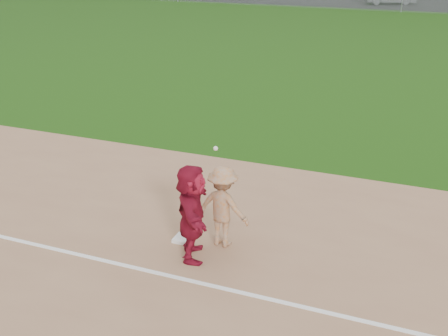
% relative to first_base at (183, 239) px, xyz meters
% --- Properties ---
extents(ground, '(160.00, 160.00, 0.00)m').
position_rel_first_base_xyz_m(ground, '(0.48, -0.46, -0.06)').
color(ground, '#1C480D').
rests_on(ground, ground).
extents(foul_line, '(60.00, 0.10, 0.01)m').
position_rel_first_base_xyz_m(foul_line, '(0.48, -1.26, -0.04)').
color(foul_line, white).
rests_on(foul_line, infield_dirt).
extents(parking_asphalt, '(120.00, 10.00, 0.01)m').
position_rel_first_base_xyz_m(parking_asphalt, '(0.48, 45.54, -0.06)').
color(parking_asphalt, black).
rests_on(parking_asphalt, ground).
extents(first_base, '(0.36, 0.36, 0.08)m').
position_rel_first_base_xyz_m(first_base, '(0.00, 0.00, 0.00)').
color(first_base, white).
rests_on(first_base, infield_dirt).
extents(base_runner, '(1.24, 1.86, 1.92)m').
position_rel_first_base_xyz_m(base_runner, '(0.44, -0.48, 0.92)').
color(base_runner, maroon).
rests_on(base_runner, infield_dirt).
extents(first_base_play, '(1.15, 0.84, 2.25)m').
position_rel_first_base_xyz_m(first_base_play, '(0.80, 0.19, 0.80)').
color(first_base_play, '#959597').
rests_on(first_base_play, infield_dirt).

